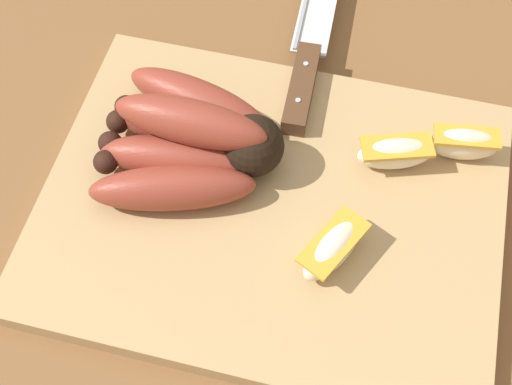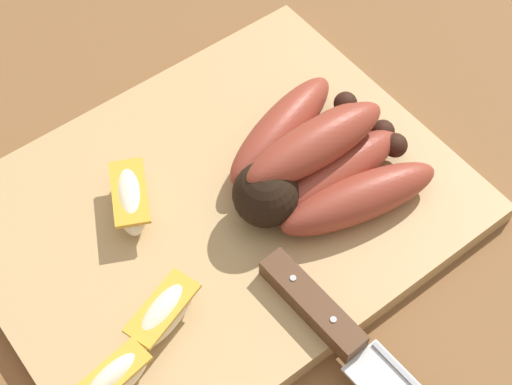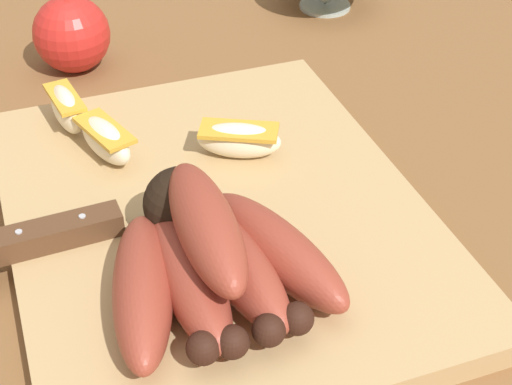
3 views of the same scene
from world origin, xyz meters
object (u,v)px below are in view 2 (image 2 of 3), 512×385
apple_wedge_near (164,314)px  apple_wedge_far (131,198)px  chefs_knife (356,351)px  banana_bunch (314,163)px  apple_wedge_middle (114,381)px

apple_wedge_near → apple_wedge_far: 0.11m
chefs_knife → banana_bunch: bearing=62.0°
apple_wedge_far → banana_bunch: bearing=-26.6°
banana_bunch → apple_wedge_far: size_ratio=2.26×
banana_bunch → apple_wedge_near: size_ratio=2.36×
apple_wedge_near → apple_wedge_middle: size_ratio=1.12×
banana_bunch → apple_wedge_near: 0.18m
banana_bunch → apple_wedge_far: banana_bunch is taller
banana_bunch → apple_wedge_middle: banana_bunch is taller
apple_wedge_middle → chefs_knife: bearing=-28.4°
banana_bunch → apple_wedge_middle: size_ratio=2.64×
apple_wedge_near → chefs_knife: bearing=-47.4°
banana_bunch → chefs_knife: bearing=-118.0°
banana_bunch → chefs_knife: (-0.08, -0.14, -0.02)m
banana_bunch → apple_wedge_near: (-0.17, -0.03, -0.01)m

